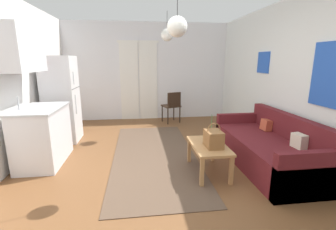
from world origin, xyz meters
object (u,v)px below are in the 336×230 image
object	(u,v)px
accent_chair	(172,105)
pendant_lamp_far	(167,35)
coffee_table	(209,149)
pendant_lamp_near	(177,27)
couch	(270,149)
handbag	(213,139)
refrigerator	(62,100)
bamboo_vase	(211,136)

from	to	relation	value
accent_chair	pendant_lamp_far	xyz separation A→B (m)	(-0.24, -0.86, 1.68)
coffee_table	pendant_lamp_near	bearing A→B (deg)	-161.02
couch	pendant_lamp_far	size ratio (longest dim) A/B	3.37
couch	coffee_table	distance (m)	1.06
couch	handbag	distance (m)	1.08
refrigerator	accent_chair	xyz separation A→B (m)	(2.43, 1.12, -0.38)
refrigerator	pendant_lamp_far	xyz separation A→B (m)	(2.19, 0.26, 1.30)
handbag	refrigerator	world-z (taller)	refrigerator
coffee_table	bamboo_vase	bearing A→B (deg)	52.48
pendant_lamp_near	pendant_lamp_far	size ratio (longest dim) A/B	1.20
bamboo_vase	accent_chair	bearing A→B (deg)	93.27
refrigerator	accent_chair	distance (m)	2.70
pendant_lamp_near	pendant_lamp_far	world-z (taller)	same
pendant_lamp_near	accent_chair	bearing A→B (deg)	82.60
bamboo_vase	refrigerator	xyz separation A→B (m)	(-2.59, 1.72, 0.31)
bamboo_vase	pendant_lamp_near	world-z (taller)	pendant_lamp_near
coffee_table	handbag	xyz separation A→B (m)	(0.03, -0.09, 0.19)
bamboo_vase	pendant_lamp_far	world-z (taller)	pendant_lamp_far
handbag	pendant_lamp_near	world-z (taller)	pendant_lamp_near
bamboo_vase	handbag	bearing A→B (deg)	-95.42
bamboo_vase	handbag	world-z (taller)	bamboo_vase
handbag	pendant_lamp_near	bearing A→B (deg)	-171.21
pendant_lamp_near	couch	bearing A→B (deg)	10.94
pendant_lamp_far	accent_chair	bearing A→B (deg)	74.34
couch	pendant_lamp_near	bearing A→B (deg)	-169.06
pendant_lamp_far	coffee_table	bearing A→B (deg)	-80.23
couch	bamboo_vase	size ratio (longest dim) A/B	4.76
refrigerator	accent_chair	size ratio (longest dim) A/B	2.08
handbag	refrigerator	xyz separation A→B (m)	(-2.58, 1.88, 0.30)
coffee_table	refrigerator	xyz separation A→B (m)	(-2.54, 1.79, 0.49)
handbag	pendant_lamp_far	bearing A→B (deg)	100.27
accent_chair	pendant_lamp_far	bearing A→B (deg)	54.53
coffee_table	refrigerator	world-z (taller)	refrigerator
coffee_table	pendant_lamp_far	bearing A→B (deg)	99.77
handbag	coffee_table	bearing A→B (deg)	110.83
coffee_table	accent_chair	bearing A→B (deg)	92.22
refrigerator	handbag	bearing A→B (deg)	-36.10
accent_chair	coffee_table	bearing A→B (deg)	72.40
coffee_table	refrigerator	bearing A→B (deg)	144.89
coffee_table	handbag	bearing A→B (deg)	-69.17
coffee_table	handbag	distance (m)	0.21
couch	pendant_lamp_far	world-z (taller)	pendant_lamp_far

